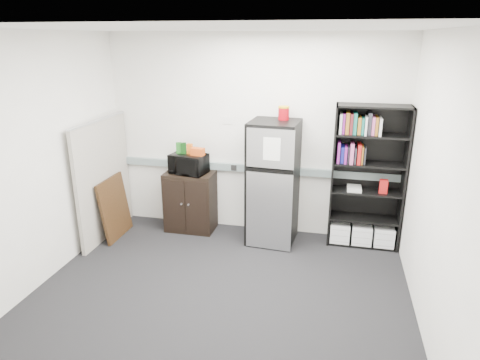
{
  "coord_description": "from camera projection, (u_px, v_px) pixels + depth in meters",
  "views": [
    {
      "loc": [
        1.09,
        -3.83,
        2.63
      ],
      "look_at": [
        0.02,
        0.9,
        1.0
      ],
      "focal_mm": 32.0,
      "sensor_mm": 36.0,
      "label": 1
    }
  ],
  "objects": [
    {
      "name": "snack_box_a",
      "position": [
        179.0,
        148.0,
        5.84
      ],
      "size": [
        0.08,
        0.07,
        0.15
      ],
      "primitive_type": "cube",
      "rotation": [
        0.0,
        0.0,
        0.28
      ],
      "color": "#1B5A19",
      "rests_on": "microwave"
    },
    {
      "name": "floor",
      "position": [
        220.0,
        294.0,
        4.6
      ],
      "size": [
        4.0,
        4.0,
        0.0
      ],
      "primitive_type": "plane",
      "color": "black",
      "rests_on": "ground"
    },
    {
      "name": "snack_box_c",
      "position": [
        190.0,
        149.0,
        5.8
      ],
      "size": [
        0.08,
        0.06,
        0.14
      ],
      "primitive_type": "cube",
      "rotation": [
        0.0,
        0.0,
        -0.11
      ],
      "color": "#D16113",
      "rests_on": "microwave"
    },
    {
      "name": "electrical_raceway",
      "position": [
        252.0,
        168.0,
        5.91
      ],
      "size": [
        3.92,
        0.05,
        0.1
      ],
      "primitive_type": "cube",
      "color": "gray",
      "rests_on": "wall_back"
    },
    {
      "name": "coffee_can",
      "position": [
        284.0,
        112.0,
        5.4
      ],
      "size": [
        0.14,
        0.14,
        0.19
      ],
      "color": "#9C0710",
      "rests_on": "refrigerator"
    },
    {
      "name": "wall_left",
      "position": [
        39.0,
        162.0,
        4.59
      ],
      "size": [
        0.02,
        3.5,
        2.7
      ],
      "primitive_type": "cube",
      "color": "white",
      "rests_on": "floor"
    },
    {
      "name": "refrigerator",
      "position": [
        273.0,
        183.0,
        5.59
      ],
      "size": [
        0.65,
        0.68,
        1.63
      ],
      "rotation": [
        0.0,
        0.0,
        -0.07
      ],
      "color": "black",
      "rests_on": "floor"
    },
    {
      "name": "wall_back",
      "position": [
        253.0,
        136.0,
        5.79
      ],
      "size": [
        4.0,
        0.02,
        2.7
      ],
      "primitive_type": "cube",
      "color": "white",
      "rests_on": "floor"
    },
    {
      "name": "snack_box_b",
      "position": [
        184.0,
        148.0,
        5.82
      ],
      "size": [
        0.08,
        0.07,
        0.15
      ],
      "primitive_type": "cube",
      "rotation": [
        0.0,
        0.0,
        0.29
      ],
      "color": "#0B330B",
      "rests_on": "microwave"
    },
    {
      "name": "wall_right",
      "position": [
        437.0,
        190.0,
        3.75
      ],
      "size": [
        0.02,
        3.5,
        2.7
      ],
      "primitive_type": "cube",
      "color": "white",
      "rests_on": "floor"
    },
    {
      "name": "microwave",
      "position": [
        189.0,
        164.0,
        5.84
      ],
      "size": [
        0.54,
        0.41,
        0.27
      ],
      "primitive_type": "imported",
      "rotation": [
        0.0,
        0.0,
        -0.19
      ],
      "color": "black",
      "rests_on": "cabinet"
    },
    {
      "name": "snack_bag",
      "position": [
        198.0,
        152.0,
        5.74
      ],
      "size": [
        0.2,
        0.13,
        0.1
      ],
      "primitive_type": "cube",
      "rotation": [
        0.0,
        0.0,
        -0.2
      ],
      "color": "#CD4A14",
      "rests_on": "microwave"
    },
    {
      "name": "ceiling",
      "position": [
        215.0,
        28.0,
        3.74
      ],
      "size": [
        4.0,
        3.5,
        0.02
      ],
      "primitive_type": "cube",
      "color": "white",
      "rests_on": "wall_back"
    },
    {
      "name": "wall_note",
      "position": [
        227.0,
        120.0,
        5.8
      ],
      "size": [
        0.14,
        0.0,
        0.1
      ],
      "primitive_type": "cube",
      "color": "white",
      "rests_on": "wall_back"
    },
    {
      "name": "bookshelf",
      "position": [
        367.0,
        179.0,
        5.44
      ],
      "size": [
        0.9,
        0.34,
        1.85
      ],
      "color": "black",
      "rests_on": "floor"
    },
    {
      "name": "cabinet",
      "position": [
        190.0,
        201.0,
        6.03
      ],
      "size": [
        0.68,
        0.45,
        0.85
      ],
      "color": "black",
      "rests_on": "floor"
    },
    {
      "name": "framed_poster",
      "position": [
        115.0,
        208.0,
        5.82
      ],
      "size": [
        0.15,
        0.65,
        0.83
      ],
      "rotation": [
        0.0,
        -0.13,
        0.0
      ],
      "color": "black",
      "rests_on": "floor"
    },
    {
      "name": "cubicle_partition",
      "position": [
        104.0,
        179.0,
        5.74
      ],
      "size": [
        0.06,
        1.3,
        1.62
      ],
      "color": "gray",
      "rests_on": "floor"
    }
  ]
}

